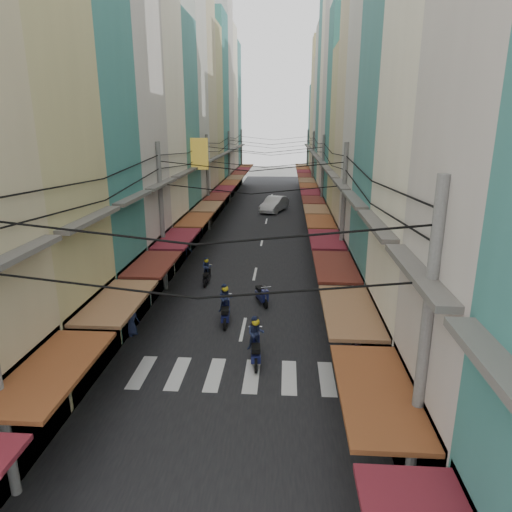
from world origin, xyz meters
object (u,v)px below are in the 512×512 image
at_px(white_car, 274,212).
at_px(traffic_sign, 353,293).
at_px(bicycle, 352,299).
at_px(market_umbrella, 403,331).

xyz_separation_m(white_car, traffic_sign, (4.15, -29.67, 2.16)).
bearing_deg(white_car, bicycle, -60.07).
height_order(market_umbrella, traffic_sign, traffic_sign).
distance_m(white_car, bicycle, 25.33).
bearing_deg(bicycle, white_car, 23.01).
relative_size(white_car, market_umbrella, 2.58).
bearing_deg(traffic_sign, bicycle, 81.51).
bearing_deg(white_car, market_umbrella, -61.61).
relative_size(bicycle, market_umbrella, 0.68).
bearing_deg(market_umbrella, traffic_sign, 113.58).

